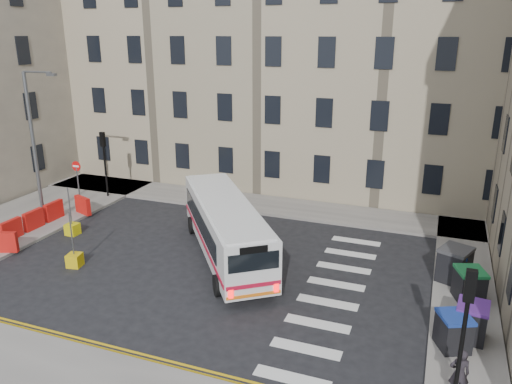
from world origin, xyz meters
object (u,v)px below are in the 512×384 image
Objects in this scene: wheelie_bin_b at (471,321)px; wheelie_bin_e at (454,265)px; streetlamp at (34,144)px; pedestrian at (459,374)px; wheelie_bin_d at (454,264)px; bollard_yellow at (72,229)px; bus at (225,226)px; wheelie_bin_c at (469,285)px; bollard_chevron at (75,260)px; wheelie_bin_a at (453,331)px.

wheelie_bin_b is 4.39m from wheelie_bin_e.
streetlamp reaches higher than pedestrian.
bollard_yellow is at bearing -153.27° from wheelie_bin_d.
bus is at bearing 2.69° from bollard_yellow.
bus is 6.47× the size of wheelie_bin_c.
bus reaches higher than bollard_yellow.
streetlamp is at bearing 158.74° from bollard_yellow.
wheelie_bin_d is at bearing -80.00° from wheelie_bin_e.
wheelie_bin_e is at bearing -100.92° from pedestrian.
bollard_chevron is at bearing -23.02° from pedestrian.
bollard_yellow is 3.95m from bollard_chevron.
bollard_chevron is at bearing -48.51° from bollard_yellow.
bollard_yellow is (-19.09, 0.13, -0.49)m from wheelie_bin_c.
wheelie_bin_a is 0.97m from wheelie_bin_b.
wheelie_bin_e is at bearing 15.66° from bollard_chevron.
wheelie_bin_d is at bearing -30.83° from bus.
bus is at bearing -3.79° from streetlamp.
pedestrian reaches higher than wheelie_bin_d.
wheelie_bin_e is at bearing 4.65° from bollard_yellow.
bus is 15.32× the size of bollard_yellow.
wheelie_bin_c is at bearing -105.99° from pedestrian.
streetlamp is 0.89× the size of bus.
bollard_yellow is at bearing -30.04° from pedestrian.
bus is 7.44× the size of wheelie_bin_e.
bollard_chevron is at bearing -36.30° from streetlamp.
bus is 6.63× the size of wheelie_bin_a.
wheelie_bin_a is 2.31× the size of bollard_yellow.
wheelie_bin_d is 2.74× the size of bollard_chevron.
streetlamp is at bearing 143.70° from bollard_chevron.
wheelie_bin_e is (0.01, 5.15, 0.02)m from wheelie_bin_a.
streetlamp is 22.41m from wheelie_bin_c.
pedestrian reaches higher than bollard_chevron.
bus is (11.56, -0.77, -2.79)m from streetlamp.
wheelie_bin_b is at bearing -109.42° from pedestrian.
wheelie_bin_c reaches higher than wheelie_bin_a.
streetlamp is at bearing 157.65° from wheelie_bin_c.
wheelie_bin_c is 2.37× the size of bollard_yellow.
wheelie_bin_a is (9.97, -4.04, -0.79)m from bus.
wheelie_bin_e reaches higher than wheelie_bin_a.
wheelie_bin_a is at bearing -86.62° from wheelie_bin_e.
streetlamp reaches higher than wheelie_bin_c.
wheelie_bin_e reaches higher than bollard_chevron.
wheelie_bin_c is 16.73m from bollard_chevron.
wheelie_bin_a is at bearing -58.57° from bus.
pedestrian is at bearing -11.10° from bollard_chevron.
wheelie_bin_a is at bearing -2.45° from bollard_chevron.
wheelie_bin_b is (0.57, 0.79, 0.03)m from wheelie_bin_a.
bollard_chevron is at bearing -142.30° from wheelie_bin_d.
wheelie_bin_e is at bearing 65.36° from wheelie_bin_a.
pedestrian is at bearing -113.07° from wheelie_bin_c.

